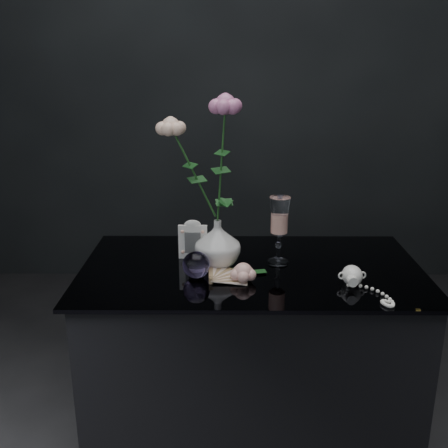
# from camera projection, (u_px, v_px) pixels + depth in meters

# --- Properties ---
(table) EXTENTS (1.05, 0.58, 0.76)m
(table) POSITION_uv_depth(u_px,v_px,m) (250.00, 373.00, 1.74)
(table) COLOR black
(table) RESTS_ON ground
(vase) EXTENTS (0.17, 0.17, 0.15)m
(vase) POSITION_uv_depth(u_px,v_px,m) (218.00, 244.00, 1.61)
(vase) COLOR silver
(vase) RESTS_ON table
(wine_glass) EXTENTS (0.07, 0.07, 0.21)m
(wine_glass) POSITION_uv_depth(u_px,v_px,m) (279.00, 231.00, 1.62)
(wine_glass) COLOR white
(wine_glass) RESTS_ON table
(picture_frame) EXTENTS (0.10, 0.08, 0.13)m
(picture_frame) POSITION_uv_depth(u_px,v_px,m) (193.00, 239.00, 1.67)
(picture_frame) COLOR white
(picture_frame) RESTS_ON table
(paperweight) EXTENTS (0.10, 0.10, 0.08)m
(paperweight) POSITION_uv_depth(u_px,v_px,m) (196.00, 265.00, 1.53)
(paperweight) COLOR #8A72BA
(paperweight) RESTS_ON table
(paper_fan) EXTENTS (0.25, 0.22, 0.02)m
(paper_fan) POSITION_uv_depth(u_px,v_px,m) (211.00, 280.00, 1.50)
(paper_fan) COLOR #EEE9BE
(paper_fan) RESTS_ON table
(loose_rose) EXTENTS (0.17, 0.20, 0.06)m
(loose_rose) POSITION_uv_depth(u_px,v_px,m) (243.00, 272.00, 1.51)
(loose_rose) COLOR #FFB2A4
(loose_rose) RESTS_ON table
(pearl_jar) EXTENTS (0.21, 0.22, 0.06)m
(pearl_jar) POSITION_uv_depth(u_px,v_px,m) (352.00, 275.00, 1.49)
(pearl_jar) COLOR white
(pearl_jar) RESTS_ON table
(roses) EXTENTS (0.23, 0.10, 0.42)m
(roses) POSITION_uv_depth(u_px,v_px,m) (205.00, 158.00, 1.52)
(roses) COLOR #FFC3A8
(roses) RESTS_ON vase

